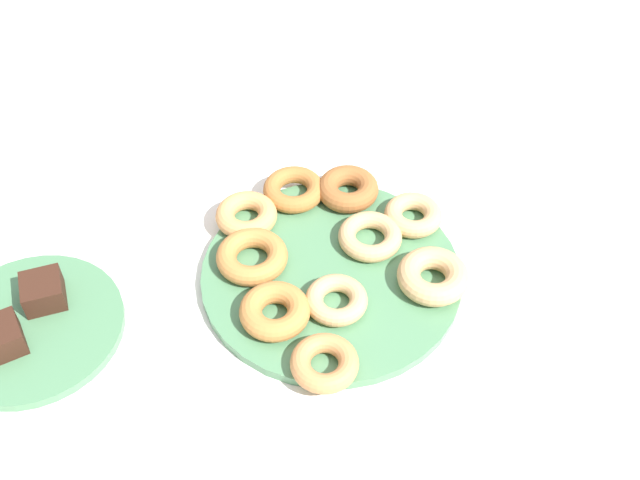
# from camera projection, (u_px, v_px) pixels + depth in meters

# --- Properties ---
(ground_plane) EXTENTS (2.40, 2.40, 0.00)m
(ground_plane) POSITION_uv_depth(u_px,v_px,m) (331.00, 278.00, 0.98)
(ground_plane) COLOR white
(donut_plate) EXTENTS (0.33, 0.33, 0.01)m
(donut_plate) POSITION_uv_depth(u_px,v_px,m) (331.00, 275.00, 0.97)
(donut_plate) COLOR #4C7F56
(donut_plate) RESTS_ON ground_plane
(donut_0) EXTENTS (0.12, 0.12, 0.03)m
(donut_0) POSITION_uv_depth(u_px,v_px,m) (246.00, 215.00, 1.02)
(donut_0) COLOR tan
(donut_0) RESTS_ON donut_plate
(donut_1) EXTENTS (0.11, 0.11, 0.02)m
(donut_1) POSITION_uv_depth(u_px,v_px,m) (370.00, 237.00, 0.99)
(donut_1) COLOR tan
(donut_1) RESTS_ON donut_plate
(donut_2) EXTENTS (0.12, 0.12, 0.03)m
(donut_2) POSITION_uv_depth(u_px,v_px,m) (275.00, 311.00, 0.91)
(donut_2) COLOR #BC7A3D
(donut_2) RESTS_ON donut_plate
(donut_3) EXTENTS (0.10, 0.10, 0.02)m
(donut_3) POSITION_uv_depth(u_px,v_px,m) (336.00, 300.00, 0.92)
(donut_3) COLOR tan
(donut_3) RESTS_ON donut_plate
(donut_4) EXTENTS (0.10, 0.10, 0.03)m
(donut_4) POSITION_uv_depth(u_px,v_px,m) (348.00, 189.00, 1.05)
(donut_4) COLOR #995B2D
(donut_4) RESTS_ON donut_plate
(donut_5) EXTENTS (0.10, 0.10, 0.02)m
(donut_5) POSITION_uv_depth(u_px,v_px,m) (324.00, 363.00, 0.86)
(donut_5) COLOR #C6844C
(donut_5) RESTS_ON donut_plate
(donut_6) EXTENTS (0.10, 0.10, 0.03)m
(donut_6) POSITION_uv_depth(u_px,v_px,m) (252.00, 256.00, 0.97)
(donut_6) COLOR #BC7A3D
(donut_6) RESTS_ON donut_plate
(donut_7) EXTENTS (0.09, 0.09, 0.02)m
(donut_7) POSITION_uv_depth(u_px,v_px,m) (413.00, 215.00, 1.02)
(donut_7) COLOR tan
(donut_7) RESTS_ON donut_plate
(donut_8) EXTENTS (0.11, 0.11, 0.03)m
(donut_8) POSITION_uv_depth(u_px,v_px,m) (433.00, 276.00, 0.94)
(donut_8) COLOR tan
(donut_8) RESTS_ON donut_plate
(donut_9) EXTENTS (0.12, 0.12, 0.02)m
(donut_9) POSITION_uv_depth(u_px,v_px,m) (294.00, 190.00, 1.05)
(donut_9) COLOR #AD6B33
(donut_9) RESTS_ON donut_plate
(cake_plate) EXTENTS (0.22, 0.22, 0.01)m
(cake_plate) POSITION_uv_depth(u_px,v_px,m) (31.00, 328.00, 0.92)
(cake_plate) COLOR #4C7F56
(cake_plate) RESTS_ON ground_plane
(brownie_near) EXTENTS (0.05, 0.05, 0.03)m
(brownie_near) POSITION_uv_depth(u_px,v_px,m) (0.00, 337.00, 0.88)
(brownie_near) COLOR #381E14
(brownie_near) RESTS_ON cake_plate
(brownie_far) EXTENTS (0.06, 0.06, 0.03)m
(brownie_far) POSITION_uv_depth(u_px,v_px,m) (43.00, 291.00, 0.93)
(brownie_far) COLOR #381E14
(brownie_far) RESTS_ON cake_plate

